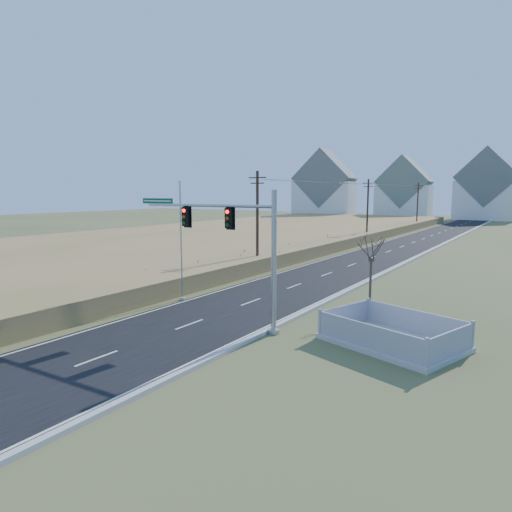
# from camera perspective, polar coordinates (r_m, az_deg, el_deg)

# --- Properties ---
(ground) EXTENTS (260.00, 260.00, 0.00)m
(ground) POSITION_cam_1_polar(r_m,az_deg,el_deg) (26.49, -5.44, -7.59)
(ground) COLOR #475127
(ground) RESTS_ON ground
(road) EXTENTS (8.00, 180.00, 0.06)m
(road) POSITION_cam_1_polar(r_m,az_deg,el_deg) (72.16, 19.83, 1.88)
(road) COLOR black
(road) RESTS_ON ground
(curb) EXTENTS (0.30, 180.00, 0.18)m
(curb) POSITION_cam_1_polar(r_m,az_deg,el_deg) (71.36, 23.08, 1.70)
(curb) COLOR #B2AFA8
(curb) RESTS_ON ground
(reed_marsh) EXTENTS (38.00, 110.00, 1.30)m
(reed_marsh) POSITION_cam_1_polar(r_m,az_deg,el_deg) (72.33, -0.90, 2.86)
(reed_marsh) COLOR #AE7D4E
(reed_marsh) RESTS_ON ground
(utility_pole_near) EXTENTS (1.80, 0.26, 9.00)m
(utility_pole_near) POSITION_cam_1_polar(r_m,az_deg,el_deg) (41.61, 0.17, 4.66)
(utility_pole_near) COLOR #422D1E
(utility_pole_near) RESTS_ON ground
(utility_pole_mid) EXTENTS (1.80, 0.26, 9.00)m
(utility_pole_mid) POSITION_cam_1_polar(r_m,az_deg,el_deg) (68.81, 13.77, 5.74)
(utility_pole_mid) COLOR #422D1E
(utility_pole_mid) RESTS_ON ground
(utility_pole_far) EXTENTS (1.80, 0.26, 9.00)m
(utility_pole_far) POSITION_cam_1_polar(r_m,az_deg,el_deg) (97.66, 19.53, 6.11)
(utility_pole_far) COLOR #422D1E
(utility_pole_far) RESTS_ON ground
(condo_nw) EXTENTS (17.69, 13.38, 19.05)m
(condo_nw) POSITION_cam_1_polar(r_m,az_deg,el_deg) (131.55, 8.58, 8.15)
(condo_nw) COLOR white
(condo_nw) RESTS_ON ground
(condo_nnw) EXTENTS (14.93, 11.17, 17.03)m
(condo_nnw) POSITION_cam_1_polar(r_m,az_deg,el_deg) (132.44, 18.00, 7.52)
(condo_nnw) COLOR white
(condo_nnw) RESTS_ON ground
(condo_n) EXTENTS (15.27, 10.20, 18.54)m
(condo_n) POSITION_cam_1_polar(r_m,az_deg,el_deg) (132.77, 26.90, 7.35)
(condo_n) COLOR white
(condo_n) RESTS_ON ground
(traffic_signal_mast) EXTENTS (9.07, 0.62, 7.22)m
(traffic_signal_mast) POSITION_cam_1_polar(r_m,az_deg,el_deg) (23.46, -1.75, 1.45)
(traffic_signal_mast) COLOR #9EA0A5
(traffic_signal_mast) RESTS_ON ground
(fence_enclosure) EXTENTS (6.93, 5.73, 1.36)m
(fence_enclosure) POSITION_cam_1_polar(r_m,az_deg,el_deg) (22.60, 16.65, -9.93)
(fence_enclosure) COLOR #B7B5AD
(fence_enclosure) RESTS_ON ground
(open_sign) EXTENTS (0.45, 0.32, 0.63)m
(open_sign) POSITION_cam_1_polar(r_m,az_deg,el_deg) (24.88, 9.41, -7.90)
(open_sign) COLOR white
(open_sign) RESTS_ON ground
(flagpole) EXTENTS (0.35, 0.35, 7.82)m
(flagpole) POSITION_cam_1_polar(r_m,az_deg,el_deg) (30.27, -9.32, 0.33)
(flagpole) COLOR #B7B5AD
(flagpole) RESTS_ON ground
(bare_tree) EXTENTS (1.84, 1.84, 4.87)m
(bare_tree) POSITION_cam_1_polar(r_m,az_deg,el_deg) (27.38, 14.26, 1.08)
(bare_tree) COLOR #4C3F33
(bare_tree) RESTS_ON ground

